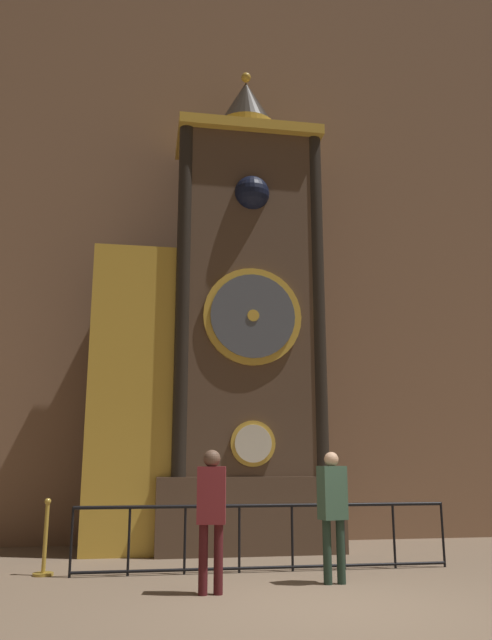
# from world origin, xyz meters

# --- Properties ---
(ground_plane) EXTENTS (28.00, 28.00, 0.00)m
(ground_plane) POSITION_xyz_m (0.00, 0.00, 0.00)
(ground_plane) COLOR #75604C
(cathedral_back_wall) EXTENTS (24.00, 0.32, 14.45)m
(cathedral_back_wall) POSITION_xyz_m (-0.09, 5.80, 7.22)
(cathedral_back_wall) COLOR #846047
(cathedral_back_wall) RESTS_ON ground_plane
(clock_tower) EXTENTS (4.43, 1.79, 9.41)m
(clock_tower) POSITION_xyz_m (-0.71, 4.57, 3.81)
(clock_tower) COLOR brown
(clock_tower) RESTS_ON ground_plane
(railing_fence) EXTENTS (5.41, 0.05, 0.92)m
(railing_fence) POSITION_xyz_m (-0.34, 2.38, 0.52)
(railing_fence) COLOR black
(railing_fence) RESTS_ON ground_plane
(visitor_near) EXTENTS (0.37, 0.27, 1.66)m
(visitor_near) POSITION_xyz_m (-1.28, 0.98, 1.00)
(visitor_near) COLOR #461518
(visitor_near) RESTS_ON ground_plane
(visitor_far) EXTENTS (0.38, 0.30, 1.64)m
(visitor_far) POSITION_xyz_m (0.35, 1.37, 0.98)
(visitor_far) COLOR #213427
(visitor_far) RESTS_ON ground_plane
(stanchion_post) EXTENTS (0.28, 0.28, 1.02)m
(stanchion_post) POSITION_xyz_m (-3.40, 2.61, 0.33)
(stanchion_post) COLOR #B28E33
(stanchion_post) RESTS_ON ground_plane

